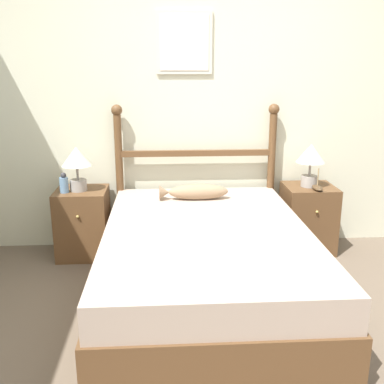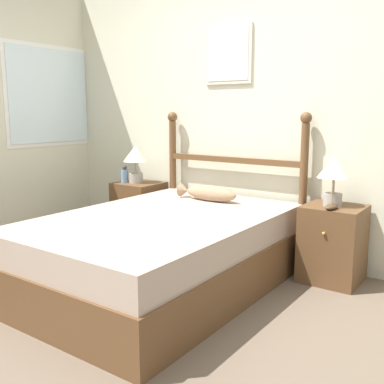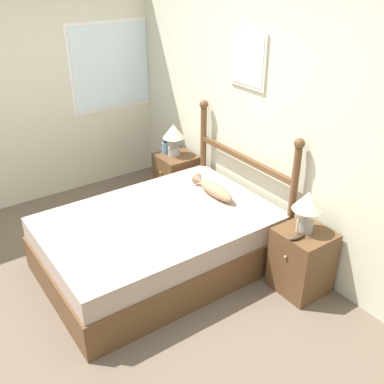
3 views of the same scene
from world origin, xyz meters
The scene contains 11 objects.
ground_plane centered at (0.00, 0.00, 0.00)m, with size 16.00×16.00×0.00m, color brown.
wall_back centered at (0.00, 1.73, 1.28)m, with size 6.40×0.08×2.55m.
bed centered at (-0.14, 0.63, 0.26)m, with size 1.39×2.05×0.53m.
headboard centered at (-0.14, 1.62, 0.71)m, with size 1.42×0.09×1.27m.
nightstand_left centered at (-1.11, 1.47, 0.29)m, with size 0.42×0.43×0.58m.
nightstand_right centered at (0.84, 1.47, 0.29)m, with size 0.42×0.43×0.58m.
table_lamp_left centered at (-1.12, 1.44, 0.83)m, with size 0.24×0.24×0.37m.
table_lamp_right centered at (0.82, 1.46, 0.83)m, with size 0.24×0.24×0.37m.
bottle centered at (-1.23, 1.39, 0.65)m, with size 0.07×0.07×0.17m.
model_boat centered at (0.85, 1.34, 0.60)m, with size 0.07×0.16×0.18m.
fish_pillow centered at (-0.18, 1.28, 0.60)m, with size 0.56×0.13×0.13m.
Camera 2 is at (1.86, -1.81, 1.27)m, focal length 42.00 mm.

